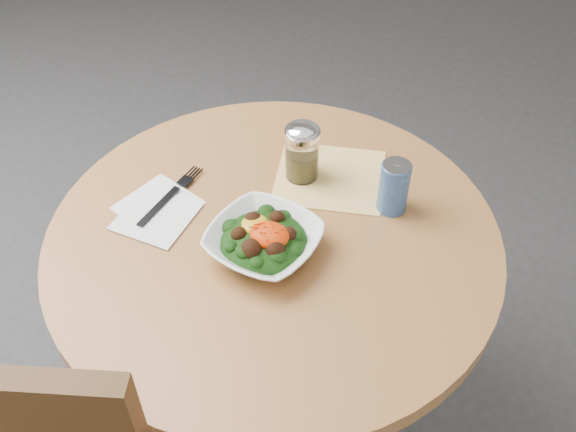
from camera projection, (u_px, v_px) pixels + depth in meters
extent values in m
plane|color=#303032|center=(278.00, 418.00, 1.79)|extent=(6.00, 6.00, 0.00)
cylinder|color=black|center=(277.00, 415.00, 1.78)|extent=(0.52, 0.52, 0.03)
cylinder|color=black|center=(276.00, 345.00, 1.55)|extent=(0.10, 0.10, 0.71)
cylinder|color=#BD7F44|center=(273.00, 238.00, 1.28)|extent=(0.90, 0.90, 0.04)
cube|color=#F6A20C|center=(330.00, 177.00, 1.38)|extent=(0.27, 0.26, 0.00)
cube|color=white|center=(158.00, 205.00, 1.32)|extent=(0.18, 0.18, 0.00)
cube|color=white|center=(156.00, 216.00, 1.30)|extent=(0.15, 0.15, 0.00)
imported|color=white|center=(264.00, 242.00, 1.21)|extent=(0.24, 0.24, 0.05)
ellipsoid|color=black|center=(264.00, 242.00, 1.22)|extent=(0.17, 0.17, 0.06)
ellipsoid|color=#CD9314|center=(255.00, 224.00, 1.21)|extent=(0.05, 0.05, 0.02)
ellipsoid|color=#E73F05|center=(269.00, 235.00, 1.19)|extent=(0.08, 0.06, 0.03)
cube|color=black|center=(159.00, 206.00, 1.31)|extent=(0.03, 0.13, 0.00)
cube|color=black|center=(189.00, 177.00, 1.38)|extent=(0.03, 0.07, 0.00)
cylinder|color=silver|center=(302.00, 156.00, 1.35)|extent=(0.07, 0.07, 0.11)
cylinder|color=olive|center=(302.00, 164.00, 1.37)|extent=(0.06, 0.06, 0.06)
cylinder|color=silver|center=(302.00, 133.00, 1.31)|extent=(0.07, 0.07, 0.01)
ellipsoid|color=silver|center=(302.00, 131.00, 1.30)|extent=(0.07, 0.07, 0.03)
cylinder|color=navy|center=(394.00, 187.00, 1.28)|extent=(0.06, 0.06, 0.11)
cylinder|color=silver|center=(397.00, 165.00, 1.24)|extent=(0.06, 0.06, 0.00)
cube|color=silver|center=(398.00, 162.00, 1.24)|extent=(0.01, 0.02, 0.00)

